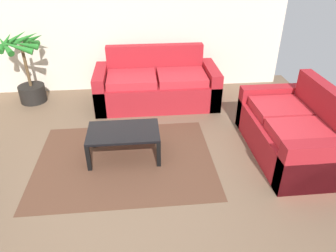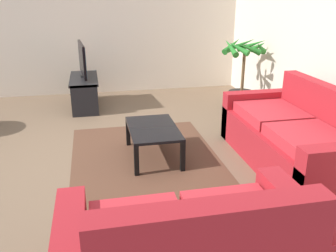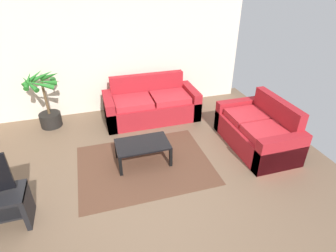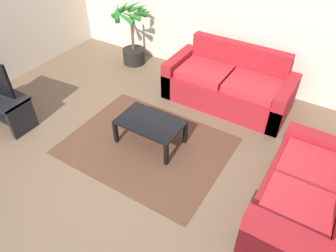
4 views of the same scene
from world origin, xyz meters
The scene contains 7 objects.
ground_plane centered at (0.00, 0.00, 0.00)m, with size 6.60×6.60×0.00m, color brown.
wall_back centered at (0.00, 3.00, 1.35)m, with size 6.00×0.06×2.70m, color beige.
couch_main centered at (0.66, 2.28, 0.30)m, with size 1.99×0.90×0.90m.
couch_loveseat centered at (2.28, 0.66, 0.30)m, with size 0.90×1.61×0.90m.
coffee_table centered at (0.15, 0.78, 0.32)m, with size 0.88×0.55×0.38m.
area_rug centered at (0.15, 0.68, 0.00)m, with size 2.20×1.70×0.01m, color #513323.
potted_palm centered at (-1.45, 2.56, 0.50)m, with size 0.76×0.75×1.16m.
Camera 4 is at (2.08, -1.88, 3.05)m, focal length 33.37 mm.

